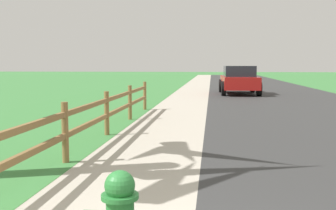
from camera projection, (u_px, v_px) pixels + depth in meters
ground_plane at (209, 88)px, 27.03m from camera, size 120.00×120.00×0.00m
road_asphalt at (259, 87)px, 28.63m from camera, size 7.00×66.00×0.01m
curb_concrete at (169, 86)px, 29.34m from camera, size 6.00×66.00×0.01m
grass_verge at (149, 86)px, 29.50m from camera, size 5.00×66.00×0.00m
rail_fence at (89, 117)px, 7.75m from camera, size 0.11×13.03×1.00m
parked_suv_red at (239, 80)px, 21.67m from camera, size 2.12×4.32×1.53m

